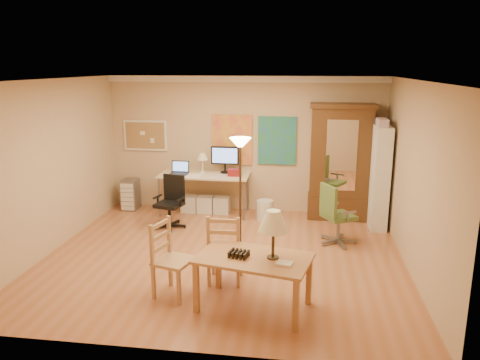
# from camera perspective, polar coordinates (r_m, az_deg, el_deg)

# --- Properties ---
(floor) EXTENTS (5.50, 5.50, 0.00)m
(floor) POSITION_cam_1_polar(r_m,az_deg,el_deg) (7.38, -2.01, -9.33)
(floor) COLOR #A6633A
(floor) RESTS_ON ground
(crown_molding) EXTENTS (5.50, 0.08, 0.12)m
(crown_molding) POSITION_cam_1_polar(r_m,az_deg,el_deg) (9.22, 0.55, 12.21)
(crown_molding) COLOR white
(crown_molding) RESTS_ON floor
(corkboard) EXTENTS (0.90, 0.04, 0.62)m
(corkboard) POSITION_cam_1_polar(r_m,az_deg,el_deg) (9.81, -11.47, 5.35)
(corkboard) COLOR #A7854E
(corkboard) RESTS_ON floor
(art_panel_left) EXTENTS (0.80, 0.04, 1.00)m
(art_panel_left) POSITION_cam_1_polar(r_m,az_deg,el_deg) (9.38, -0.98, 4.93)
(art_panel_left) COLOR yellow
(art_panel_left) RESTS_ON floor
(art_panel_right) EXTENTS (0.75, 0.04, 0.95)m
(art_panel_right) POSITION_cam_1_polar(r_m,az_deg,el_deg) (9.28, 4.54, 4.79)
(art_panel_right) COLOR teal
(art_panel_right) RESTS_ON floor
(dining_table) EXTENTS (1.49, 1.08, 1.26)m
(dining_table) POSITION_cam_1_polar(r_m,az_deg,el_deg) (5.62, 2.55, -8.20)
(dining_table) COLOR brown
(dining_table) RESTS_ON floor
(ladder_chair_back) EXTENTS (0.47, 0.45, 0.99)m
(ladder_chair_back) POSITION_cam_1_polar(r_m,az_deg,el_deg) (6.41, -1.85, -8.58)
(ladder_chair_back) COLOR tan
(ladder_chair_back) RESTS_ON floor
(ladder_chair_left) EXTENTS (0.55, 0.56, 0.99)m
(ladder_chair_left) POSITION_cam_1_polar(r_m,az_deg,el_deg) (6.14, -8.33, -9.75)
(ladder_chair_left) COLOR tan
(ladder_chair_left) RESTS_ON floor
(torchiere_lamp) EXTENTS (0.34, 0.34, 1.84)m
(torchiere_lamp) POSITION_cam_1_polar(r_m,az_deg,el_deg) (7.10, 0.03, 2.26)
(torchiere_lamp) COLOR #422C1A
(torchiere_lamp) RESTS_ON floor
(computer_desk) EXTENTS (1.77, 0.78, 1.34)m
(computer_desk) POSITION_cam_1_polar(r_m,az_deg,el_deg) (9.36, -4.09, -1.12)
(computer_desk) COLOR beige
(computer_desk) RESTS_ON floor
(office_chair_black) EXTENTS (0.59, 0.59, 0.96)m
(office_chair_black) POSITION_cam_1_polar(r_m,az_deg,el_deg) (8.67, -8.47, -4.10)
(office_chair_black) COLOR black
(office_chair_black) RESTS_ON floor
(office_chair_green) EXTENTS (0.64, 0.63, 1.02)m
(office_chair_green) POSITION_cam_1_polar(r_m,az_deg,el_deg) (7.96, 11.65, -5.74)
(office_chair_green) COLOR slate
(office_chair_green) RESTS_ON floor
(drawer_cart) EXTENTS (0.31, 0.38, 0.63)m
(drawer_cart) POSITION_cam_1_polar(r_m,az_deg,el_deg) (9.89, -13.22, -1.72)
(drawer_cart) COLOR slate
(drawer_cart) RESTS_ON floor
(armoire) EXTENTS (1.20, 0.57, 2.21)m
(armoire) POSITION_cam_1_polar(r_m,az_deg,el_deg) (9.15, 12.05, 1.30)
(armoire) COLOR #3E2810
(armoire) RESTS_ON floor
(bookshelf) EXTENTS (0.28, 0.75, 1.87)m
(bookshelf) POSITION_cam_1_polar(r_m,az_deg,el_deg) (8.81, 16.60, 0.31)
(bookshelf) COLOR white
(bookshelf) RESTS_ON floor
(wastebin) EXTENTS (0.32, 0.32, 0.40)m
(wastebin) POSITION_cam_1_polar(r_m,az_deg,el_deg) (8.97, 3.06, -3.73)
(wastebin) COLOR silver
(wastebin) RESTS_ON floor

